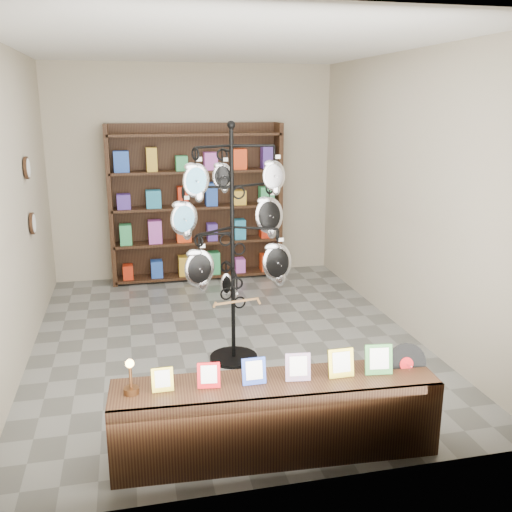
# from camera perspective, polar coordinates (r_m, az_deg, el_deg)

# --- Properties ---
(ground) EXTENTS (5.00, 5.00, 0.00)m
(ground) POSITION_cam_1_polar(r_m,az_deg,el_deg) (6.23, -3.06, -8.24)
(ground) COLOR slate
(ground) RESTS_ON ground
(room_envelope) EXTENTS (5.00, 5.00, 5.00)m
(room_envelope) POSITION_cam_1_polar(r_m,az_deg,el_deg) (5.76, -3.31, 8.93)
(room_envelope) COLOR #A9A088
(room_envelope) RESTS_ON ground
(display_tree) EXTENTS (1.18, 1.06, 2.31)m
(display_tree) POSITION_cam_1_polar(r_m,az_deg,el_deg) (5.33, -2.38, 2.85)
(display_tree) COLOR black
(display_tree) RESTS_ON ground
(front_shelf) EXTENTS (2.33, 0.60, 0.82)m
(front_shelf) POSITION_cam_1_polar(r_m,az_deg,el_deg) (4.24, 1.97, -15.80)
(front_shelf) COLOR black
(front_shelf) RESTS_ON ground
(back_shelving) EXTENTS (2.42, 0.36, 2.20)m
(back_shelving) POSITION_cam_1_polar(r_m,az_deg,el_deg) (8.13, -5.95, 4.80)
(back_shelving) COLOR black
(back_shelving) RESTS_ON ground
(wall_clocks) EXTENTS (0.03, 0.24, 0.84)m
(wall_clocks) POSITION_cam_1_polar(r_m,az_deg,el_deg) (6.60, -21.70, 5.60)
(wall_clocks) COLOR black
(wall_clocks) RESTS_ON ground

